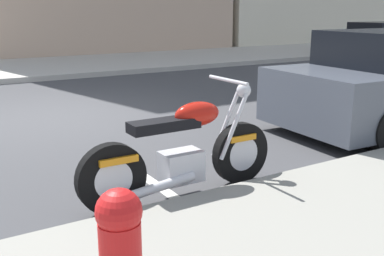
{
  "coord_description": "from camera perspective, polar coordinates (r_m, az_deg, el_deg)",
  "views": [
    {
      "loc": [
        -2.03,
        -7.64,
        1.78
      ],
      "look_at": [
        0.31,
        -3.84,
        0.62
      ],
      "focal_mm": 42.81,
      "sensor_mm": 36.0,
      "label": 1
    }
  ],
  "objects": [
    {
      "name": "sidewalk_far_curb",
      "position": [
        20.13,
        12.9,
        9.34
      ],
      "size": [
        120.0,
        5.0,
        0.14
      ],
      "primitive_type": "cube",
      "color": "#ADA89E",
      "rests_on": "ground"
    },
    {
      "name": "ground_plane",
      "position": [
        8.1,
        -16.32,
        1.28
      ],
      "size": [
        260.0,
        260.0,
        0.0
      ],
      "primitive_type": "plane",
      "color": "#3D3D3F"
    },
    {
      "name": "parking_stall_stripe",
      "position": [
        4.85,
        -4.59,
        -6.96
      ],
      "size": [
        0.12,
        2.2,
        0.01
      ],
      "primitive_type": "cube",
      "color": "silver",
      "rests_on": "ground"
    },
    {
      "name": "parked_motorcycle",
      "position": [
        4.41,
        -1.09,
        -3.22
      ],
      "size": [
        2.08,
        0.62,
        1.12
      ],
      "rotation": [
        0.0,
        0.0,
        -0.0
      ],
      "color": "black",
      "rests_on": "ground"
    },
    {
      "name": "car_opposite_curb",
      "position": [
        18.92,
        22.21,
        10.01
      ],
      "size": [
        4.48,
        2.05,
        1.31
      ],
      "rotation": [
        0.0,
        0.0,
        3.08
      ],
      "color": "beige",
      "rests_on": "ground"
    },
    {
      "name": "fire_hydrant",
      "position": [
        2.46,
        -8.88,
        -15.46
      ],
      "size": [
        0.24,
        0.36,
        0.78
      ],
      "color": "red",
      "rests_on": "sidewalk_near_curb"
    }
  ]
}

